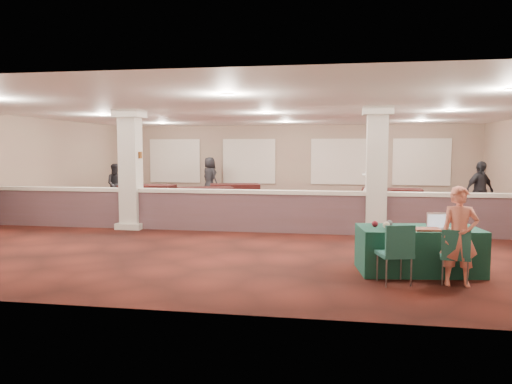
% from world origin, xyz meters
% --- Properties ---
extents(ground, '(16.00, 16.00, 0.00)m').
position_xyz_m(ground, '(0.00, 0.00, 0.00)').
color(ground, '#491812').
rests_on(ground, ground).
extents(wall_back, '(16.00, 0.04, 3.20)m').
position_xyz_m(wall_back, '(0.00, 8.00, 1.60)').
color(wall_back, gray).
rests_on(wall_back, ground).
extents(wall_front, '(16.00, 0.04, 3.20)m').
position_xyz_m(wall_front, '(0.00, -8.00, 1.60)').
color(wall_front, gray).
rests_on(wall_front, ground).
extents(wall_left, '(0.04, 16.00, 3.20)m').
position_xyz_m(wall_left, '(-8.00, 0.00, 1.60)').
color(wall_left, gray).
rests_on(wall_left, ground).
extents(ceiling, '(16.00, 16.00, 0.02)m').
position_xyz_m(ceiling, '(0.00, 0.00, 3.20)').
color(ceiling, white).
rests_on(ceiling, wall_back).
extents(partition_wall, '(15.60, 0.28, 1.10)m').
position_xyz_m(partition_wall, '(0.00, -1.50, 0.57)').
color(partition_wall, brown).
rests_on(partition_wall, ground).
extents(column_left, '(0.72, 0.72, 3.20)m').
position_xyz_m(column_left, '(-3.50, -1.50, 1.64)').
color(column_left, beige).
rests_on(column_left, ground).
extents(column_right, '(0.72, 0.72, 3.20)m').
position_xyz_m(column_right, '(3.00, -1.50, 1.64)').
color(column_right, beige).
rests_on(column_right, ground).
extents(sconce_left, '(0.12, 0.12, 0.18)m').
position_xyz_m(sconce_left, '(-3.78, -1.50, 2.00)').
color(sconce_left, brown).
rests_on(sconce_left, column_left).
extents(sconce_right, '(0.12, 0.12, 0.18)m').
position_xyz_m(sconce_right, '(-3.22, -1.50, 2.00)').
color(sconce_right, brown).
rests_on(sconce_right, column_left).
extents(near_table, '(2.19, 1.31, 0.79)m').
position_xyz_m(near_table, '(3.50, -5.24, 0.40)').
color(near_table, '#0F382F').
rests_on(near_table, ground).
extents(conf_chair_main, '(0.50, 0.51, 0.90)m').
position_xyz_m(conf_chair_main, '(3.95, -5.97, 0.53)').
color(conf_chair_main, '#1C5346').
rests_on(conf_chair_main, ground).
extents(conf_chair_side, '(0.61, 0.61, 0.98)m').
position_xyz_m(conf_chair_side, '(3.03, -6.16, 0.58)').
color(conf_chair_side, '#1C5346').
rests_on(conf_chair_side, ground).
extents(woman, '(0.58, 0.39, 1.58)m').
position_xyz_m(woman, '(4.00, -6.02, 0.79)').
color(woman, '#D3705B').
rests_on(woman, ground).
extents(far_table_front_left, '(2.17, 1.62, 0.79)m').
position_xyz_m(far_table_front_left, '(-2.67, 3.00, 0.39)').
color(far_table_front_left, black).
rests_on(far_table_front_left, ground).
extents(far_table_front_center, '(1.89, 1.42, 0.69)m').
position_xyz_m(far_table_front_center, '(-1.69, 0.30, 0.34)').
color(far_table_front_center, black).
rests_on(far_table_front_center, ground).
extents(far_table_front_right, '(2.18, 1.50, 0.81)m').
position_xyz_m(far_table_front_right, '(2.85, 1.48, 0.40)').
color(far_table_front_right, black).
rests_on(far_table_front_right, ground).
extents(far_table_back_left, '(2.01, 1.03, 0.81)m').
position_xyz_m(far_table_back_left, '(-5.08, 3.53, 0.40)').
color(far_table_back_left, black).
rests_on(far_table_back_left, ground).
extents(far_table_back_center, '(2.11, 1.45, 0.78)m').
position_xyz_m(far_table_back_center, '(-2.00, 4.92, 0.39)').
color(far_table_back_center, black).
rests_on(far_table_back_center, ground).
extents(far_table_back_right, '(2.06, 1.13, 0.81)m').
position_xyz_m(far_table_back_right, '(3.84, 3.20, 0.40)').
color(far_table_back_right, black).
rests_on(far_table_back_right, ground).
extents(attendee_a, '(0.87, 0.68, 1.59)m').
position_xyz_m(attendee_a, '(-6.46, 3.81, 0.80)').
color(attendee_a, black).
rests_on(attendee_a, ground).
extents(attendee_b, '(1.16, 0.86, 1.65)m').
position_xyz_m(attendee_b, '(3.00, 0.00, 0.83)').
color(attendee_b, silver).
rests_on(attendee_b, ground).
extents(attendee_c, '(1.16, 1.00, 1.80)m').
position_xyz_m(attendee_c, '(6.22, 1.50, 0.90)').
color(attendee_c, black).
rests_on(attendee_c, ground).
extents(attendee_d, '(0.99, 0.94, 1.80)m').
position_xyz_m(attendee_d, '(-3.58, 7.00, 0.90)').
color(attendee_d, black).
rests_on(attendee_d, ground).
extents(laptop_base, '(0.39, 0.30, 0.02)m').
position_xyz_m(laptop_base, '(3.83, -5.25, 0.80)').
color(laptop_base, silver).
rests_on(laptop_base, near_table).
extents(laptop_screen, '(0.36, 0.06, 0.24)m').
position_xyz_m(laptop_screen, '(3.81, -5.12, 0.93)').
color(laptop_screen, silver).
rests_on(laptop_screen, near_table).
extents(screen_glow, '(0.32, 0.05, 0.21)m').
position_xyz_m(screen_glow, '(3.81, -5.13, 0.92)').
color(screen_glow, silver).
rests_on(screen_glow, near_table).
extents(knitting, '(0.48, 0.38, 0.03)m').
position_xyz_m(knitting, '(3.59, -5.50, 0.81)').
color(knitting, '#B93D1D').
rests_on(knitting, near_table).
extents(yarn_cream, '(0.12, 0.12, 0.12)m').
position_xyz_m(yarn_cream, '(2.92, -5.43, 0.85)').
color(yarn_cream, beige).
rests_on(yarn_cream, near_table).
extents(yarn_red, '(0.11, 0.11, 0.11)m').
position_xyz_m(yarn_red, '(2.74, -5.29, 0.85)').
color(yarn_red, maroon).
rests_on(yarn_red, near_table).
extents(yarn_grey, '(0.11, 0.11, 0.11)m').
position_xyz_m(yarn_grey, '(3.00, -5.18, 0.85)').
color(yarn_grey, '#4C4D52').
rests_on(yarn_grey, near_table).
extents(scissors, '(0.13, 0.05, 0.01)m').
position_xyz_m(scissors, '(4.24, -5.44, 0.80)').
color(scissors, red).
rests_on(scissors, near_table).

